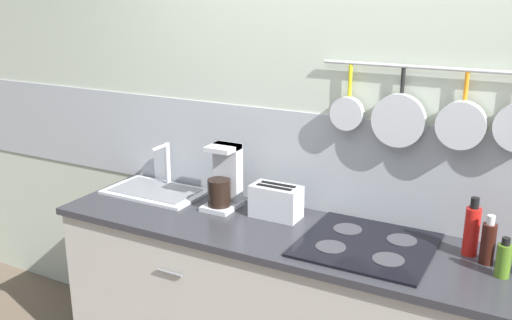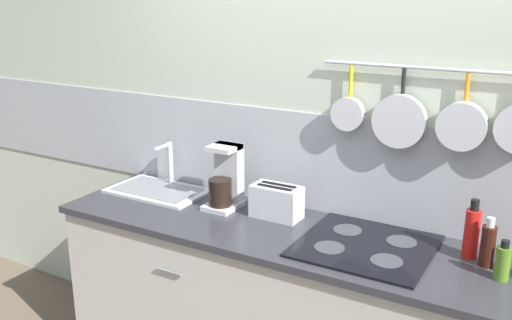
# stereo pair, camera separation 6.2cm
# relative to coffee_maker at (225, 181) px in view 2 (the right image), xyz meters

# --- Properties ---
(wall_back) EXTENTS (7.20, 0.14, 2.60)m
(wall_back) POSITION_rel_coffee_maker_xyz_m (0.64, 0.21, 0.22)
(wall_back) COLOR #B2BCA8
(wall_back) RESTS_ON ground_plane
(countertop) EXTENTS (2.78, 0.61, 0.03)m
(countertop) POSITION_rel_coffee_maker_xyz_m (0.64, -0.13, -0.15)
(countertop) COLOR #2D2D33
(countertop) RESTS_ON cabinet_base
(sink_basin) EXTENTS (0.54, 0.33, 0.26)m
(sink_basin) POSITION_rel_coffee_maker_xyz_m (-0.44, 0.00, -0.12)
(sink_basin) COLOR #B7BABF
(sink_basin) RESTS_ON countertop
(coffee_maker) EXTENTS (0.16, 0.19, 0.33)m
(coffee_maker) POSITION_rel_coffee_maker_xyz_m (0.00, 0.00, 0.00)
(coffee_maker) COLOR #B7BABF
(coffee_maker) RESTS_ON countertop
(toaster) EXTENTS (0.26, 0.13, 0.17)m
(toaster) POSITION_rel_coffee_maker_xyz_m (0.29, 0.00, -0.06)
(toaster) COLOR #B7BABF
(toaster) RESTS_ON countertop
(cooktop) EXTENTS (0.56, 0.54, 0.01)m
(cooktop) POSITION_rel_coffee_maker_xyz_m (0.79, -0.11, -0.13)
(cooktop) COLOR black
(cooktop) RESTS_ON countertop
(bottle_hot_sauce) EXTENTS (0.06, 0.06, 0.25)m
(bottle_hot_sauce) POSITION_rel_coffee_maker_xyz_m (1.20, 0.02, -0.02)
(bottle_hot_sauce) COLOR red
(bottle_hot_sauce) RESTS_ON countertop
(bottle_vinegar) EXTENTS (0.06, 0.06, 0.21)m
(bottle_vinegar) POSITION_rel_coffee_maker_xyz_m (1.27, -0.03, -0.04)
(bottle_vinegar) COLOR #33140F
(bottle_vinegar) RESTS_ON countertop
(bottle_olive_oil) EXTENTS (0.06, 0.06, 0.16)m
(bottle_olive_oil) POSITION_rel_coffee_maker_xyz_m (1.34, -0.12, -0.06)
(bottle_olive_oil) COLOR #4C721E
(bottle_olive_oil) RESTS_ON countertop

